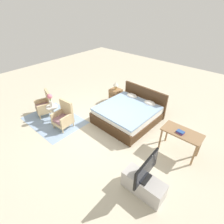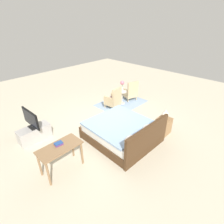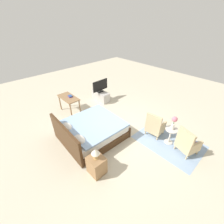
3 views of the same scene
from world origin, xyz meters
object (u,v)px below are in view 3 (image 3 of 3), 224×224
tv_stand (101,96)px  vanity_desk (69,99)px  armchair_by_window_left (187,143)px  flower_vase (174,122)px  armchair_by_window_right (155,126)px  tv_flatscreen (100,86)px  book_stack (70,96)px  bed (91,131)px  side_table (170,134)px  table_lamp (95,153)px  nightstand (97,165)px

tv_stand → vanity_desk: 1.73m
armchair_by_window_left → flower_vase: 0.74m
armchair_by_window_right → tv_flatscreen: tv_flatscreen is taller
armchair_by_window_right → book_stack: armchair_by_window_right is taller
armchair_by_window_left → tv_stand: armchair_by_window_left is taller
bed → armchair_by_window_right: bearing=-129.6°
side_table → flower_vase: bearing=26.6°
tv_flatscreen → book_stack: tv_flatscreen is taller
table_lamp → vanity_desk: size_ratio=0.32×
tv_stand → vanity_desk: bearing=87.6°
bed → table_lamp: bearing=149.3°
bed → tv_stand: (1.89, -1.99, -0.07)m
armchair_by_window_right → tv_stand: 3.32m
bed → flower_vase: (-1.99, -1.75, 0.57)m
flower_vase → side_table: bearing=-153.4°
armchair_by_window_right → vanity_desk: (3.38, 1.40, 0.24)m
nightstand → book_stack: book_stack is taller
bed → table_lamp: size_ratio=6.22×
tv_flatscreen → vanity_desk: tv_flatscreen is taller
table_lamp → book_stack: table_lamp is taller
side_table → table_lamp: (0.77, 2.48, 0.40)m
flower_vase → nightstand: (0.77, 2.48, -0.59)m
bed → nightstand: bearing=149.3°
bed → armchair_by_window_left: size_ratio=2.23×
armchair_by_window_right → table_lamp: bearing=85.4°
flower_vase → tv_stand: flower_vase is taller
bed → book_stack: 2.02m
tv_stand → tv_flatscreen: 0.54m
bed → armchair_by_window_left: bearing=-146.1°
armchair_by_window_left → vanity_desk: size_ratio=0.88×
armchair_by_window_right → table_lamp: (0.19, 2.44, 0.38)m
bed → armchair_by_window_left: 3.08m
bed → flower_vase: flower_vase is taller
side_table → tv_stand: 3.89m
side_table → flower_vase: 0.51m
nightstand → tv_flatscreen: 4.16m
armchair_by_window_right → tv_flatscreen: 3.34m
armchair_by_window_right → side_table: 0.58m
nightstand → tv_flatscreen: size_ratio=0.63×
vanity_desk → armchair_by_window_left: bearing=-162.7°
armchair_by_window_left → tv_flatscreen: bearing=-3.6°
tv_stand → tv_flatscreen: size_ratio=1.10×
tv_stand → book_stack: book_stack is taller
side_table → nightstand: (0.77, 2.48, -0.09)m
bed → book_stack: bearing=-11.4°
tv_stand → armchair_by_window_left: bearing=176.4°
bed → side_table: 2.65m
tv_flatscreen → book_stack: bearing=88.6°
armchair_by_window_left → table_lamp: size_ratio=2.79×
flower_vase → table_lamp: flower_vase is taller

